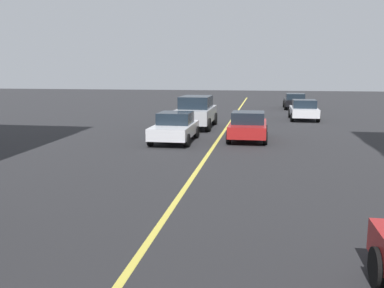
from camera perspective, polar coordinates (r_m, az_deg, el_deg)
name	(u,v)px	position (r m, az deg, el deg)	size (l,w,h in m)	color
lane_centre_line	(199,168)	(14.59, 0.92, -3.30)	(80.00, 0.16, 0.01)	#D8C64C
car_silver_parked_b	(196,111)	(24.95, 0.55, 4.46)	(4.70, 2.14, 1.88)	#B7BABF
car_white_mid	(175,127)	(19.97, -2.36, 2.31)	(3.90, 1.89, 1.40)	silver
car_white_far	(304,110)	(30.03, 14.99, 4.53)	(3.90, 1.89, 1.40)	silver
car_red_trailing	(248,126)	(20.63, 7.65, 2.47)	(3.90, 1.89, 1.40)	#B21E1E
car_black_parked_a	(295,101)	(38.85, 13.85, 5.73)	(4.40, 1.95, 1.37)	black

